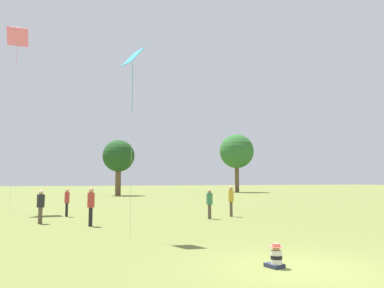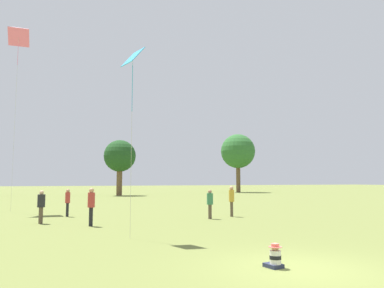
% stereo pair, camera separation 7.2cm
% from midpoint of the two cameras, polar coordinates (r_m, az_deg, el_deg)
% --- Properties ---
extents(ground_plane, '(300.00, 300.00, 0.00)m').
position_cam_midpoint_polar(ground_plane, '(10.21, 16.31, -17.80)').
color(ground_plane, olive).
extents(seated_toddler, '(0.42, 0.49, 0.62)m').
position_cam_midpoint_polar(seated_toddler, '(10.10, 12.46, -16.47)').
color(seated_toddler, '#282D47').
rests_on(seated_toddler, ground).
extents(person_standing_0, '(0.40, 0.40, 1.85)m').
position_cam_midpoint_polar(person_standing_0, '(23.25, 5.88, -8.20)').
color(person_standing_0, brown).
rests_on(person_standing_0, ground).
extents(person_standing_1, '(0.51, 0.51, 1.67)m').
position_cam_midpoint_polar(person_standing_1, '(21.79, 2.59, -8.75)').
color(person_standing_1, brown).
rests_on(person_standing_1, ground).
extents(person_standing_2, '(0.32, 0.32, 1.68)m').
position_cam_midpoint_polar(person_standing_2, '(24.32, -18.60, -8.05)').
color(person_standing_2, black).
rests_on(person_standing_2, ground).
extents(person_standing_3, '(0.43, 0.43, 1.84)m').
position_cam_midpoint_polar(person_standing_3, '(18.95, -15.26, -8.67)').
color(person_standing_3, black).
rests_on(person_standing_3, ground).
extents(person_standing_4, '(0.50, 0.50, 1.69)m').
position_cam_midpoint_polar(person_standing_4, '(20.88, -22.16, -8.45)').
color(person_standing_4, brown).
rests_on(person_standing_4, ground).
extents(kite_2, '(1.46, 1.01, 13.27)m').
position_cam_midpoint_polar(kite_2, '(31.31, -25.11, 14.15)').
color(kite_2, pink).
rests_on(kite_2, ground).
extents(kite_4, '(0.84, 1.05, 7.46)m').
position_cam_midpoint_polar(kite_4, '(15.41, -9.14, 12.17)').
color(kite_4, '#339EDB').
rests_on(kite_4, ground).
extents(distant_tree_0, '(6.42, 6.42, 10.90)m').
position_cam_midpoint_polar(distant_tree_0, '(70.97, 6.79, -1.15)').
color(distant_tree_0, brown).
rests_on(distant_tree_0, ground).
extents(distant_tree_1, '(4.68, 4.68, 8.16)m').
position_cam_midpoint_polar(distant_tree_1, '(56.18, -11.16, -1.88)').
color(distant_tree_1, brown).
rests_on(distant_tree_1, ground).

